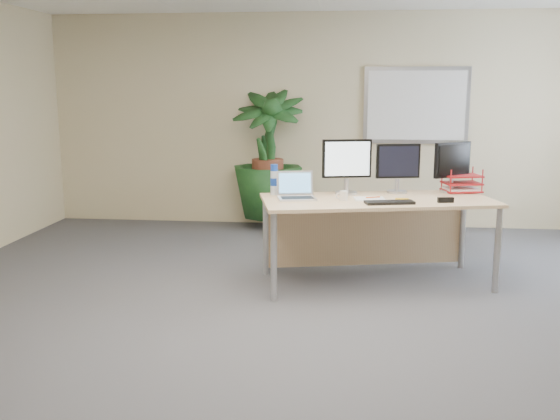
# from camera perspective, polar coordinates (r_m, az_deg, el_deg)

# --- Properties ---
(floor) EXTENTS (8.00, 8.00, 0.00)m
(floor) POSITION_cam_1_polar(r_m,az_deg,el_deg) (4.43, 1.11, -12.37)
(floor) COLOR #424347
(floor) RESTS_ON ground
(back_wall) EXTENTS (7.00, 0.04, 2.70)m
(back_wall) POSITION_cam_1_polar(r_m,az_deg,el_deg) (8.06, 3.68, 8.13)
(back_wall) COLOR beige
(back_wall) RESTS_ON floor
(whiteboard) EXTENTS (1.30, 0.04, 0.95)m
(whiteboard) POSITION_cam_1_polar(r_m,az_deg,el_deg) (8.06, 12.35, 9.32)
(whiteboard) COLOR #A2A1A6
(whiteboard) RESTS_ON back_wall
(desk) EXTENTS (2.19, 1.29, 0.79)m
(desk) POSITION_cam_1_polar(r_m,az_deg,el_deg) (5.79, 8.56, -0.41)
(desk) COLOR tan
(desk) RESTS_ON floor
(floor_plant) EXTENTS (0.89, 0.89, 1.50)m
(floor_plant) POSITION_cam_1_polar(r_m,az_deg,el_deg) (7.87, -1.14, 3.70)
(floor_plant) COLOR #153B19
(floor_plant) RESTS_ON floor
(monitor_left) EXTENTS (0.46, 0.21, 0.51)m
(monitor_left) POSITION_cam_1_polar(r_m,az_deg,el_deg) (5.83, 6.13, 4.30)
(monitor_left) COLOR #AEAEB3
(monitor_left) RESTS_ON desk
(monitor_right) EXTENTS (0.41, 0.19, 0.46)m
(monitor_right) POSITION_cam_1_polar(r_m,az_deg,el_deg) (5.97, 10.74, 4.07)
(monitor_right) COLOR #AEAEB3
(monitor_right) RESTS_ON desk
(monitor_dark) EXTENTS (0.37, 0.28, 0.48)m
(monitor_dark) POSITION_cam_1_polar(r_m,az_deg,el_deg) (6.11, 15.48, 4.10)
(monitor_dark) COLOR #AEAEB3
(monitor_dark) RESTS_ON desk
(laptop) EXTENTS (0.39, 0.35, 0.24)m
(laptop) POSITION_cam_1_polar(r_m,az_deg,el_deg) (5.60, 1.49, 1.68)
(laptop) COLOR silver
(laptop) RESTS_ON desk
(keyboard) EXTENTS (0.44, 0.23, 0.02)m
(keyboard) POSITION_cam_1_polar(r_m,az_deg,el_deg) (5.42, 9.98, 0.69)
(keyboard) COLOR black
(keyboard) RESTS_ON desk
(coffee_mug) EXTENTS (0.11, 0.08, 0.08)m
(coffee_mug) POSITION_cam_1_polar(r_m,az_deg,el_deg) (5.52, 5.81, 1.31)
(coffee_mug) COLOR silver
(coffee_mug) RESTS_ON desk
(spiral_notebook) EXTENTS (0.29, 0.23, 0.01)m
(spiral_notebook) POSITION_cam_1_polar(r_m,az_deg,el_deg) (5.60, 8.18, 1.01)
(spiral_notebook) COLOR white
(spiral_notebook) RESTS_ON desk
(orange_pen) EXTENTS (0.13, 0.06, 0.01)m
(orange_pen) POSITION_cam_1_polar(r_m,az_deg,el_deg) (5.62, 8.50, 1.16)
(orange_pen) COLOR #ED561A
(orange_pen) RESTS_ON spiral_notebook
(yellow_highlighter) EXTENTS (0.12, 0.02, 0.02)m
(yellow_highlighter) POSITION_cam_1_polar(r_m,az_deg,el_deg) (5.64, 11.09, 1.01)
(yellow_highlighter) COLOR yellow
(yellow_highlighter) RESTS_ON desk
(water_bottle) EXTENTS (0.07, 0.07, 0.28)m
(water_bottle) POSITION_cam_1_polar(r_m,az_deg,el_deg) (5.78, -0.53, 2.74)
(water_bottle) COLOR silver
(water_bottle) RESTS_ON desk
(letter_tray) EXTENTS (0.38, 0.32, 0.16)m
(letter_tray) POSITION_cam_1_polar(r_m,az_deg,el_deg) (6.18, 16.26, 2.24)
(letter_tray) COLOR #A71417
(letter_tray) RESTS_ON desk
(stapler) EXTENTS (0.14, 0.07, 0.05)m
(stapler) POSITION_cam_1_polar(r_m,az_deg,el_deg) (5.58, 14.90, 0.89)
(stapler) COLOR black
(stapler) RESTS_ON desk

